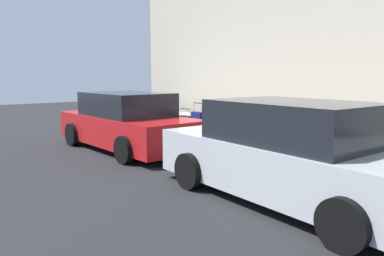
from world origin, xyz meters
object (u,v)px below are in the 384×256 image
Objects in this scene: suitcase_teal_5 at (250,132)px; suitcase_red_1 at (319,144)px; suitcase_navy_2 at (300,140)px; suitcase_silver_0 at (342,145)px; fire_hydrant at (172,118)px; suitcase_black_10 at (185,124)px; parked_car_red_1 at (127,123)px; suitcase_red_8 at (210,126)px; bollard_post at (160,116)px; suitcase_black_3 at (281,138)px; suitcase_silver_7 at (222,127)px; suitcase_navy_9 at (198,123)px; parked_car_silver_0 at (291,155)px; suitcase_maroon_6 at (237,131)px; suitcase_olive_4 at (263,135)px.

suitcase_red_1 is at bearing -179.02° from suitcase_teal_5.
suitcase_navy_2 is (0.46, 0.09, 0.03)m from suitcase_red_1.
fire_hydrant is at bearing 0.54° from suitcase_silver_0.
parked_car_red_1 is (-0.63, 2.45, 0.31)m from suitcase_black_10.
bollard_post is at bearing 3.35° from suitcase_red_8.
suitcase_teal_5 is at bearing -130.03° from parked_car_red_1.
suitcase_silver_7 is (2.13, -0.01, 0.05)m from suitcase_black_3.
suitcase_black_3 is at bearing 179.75° from suitcase_silver_7.
suitcase_silver_7 is at bearing 178.08° from suitcase_navy_9.
suitcase_teal_5 is 0.16× the size of parked_car_red_1.
suitcase_navy_9 is 1.93m from bollard_post.
bollard_post is at bearing -17.82° from parked_car_silver_0.
suitcase_silver_7 is (3.10, 0.10, 0.05)m from suitcase_red_1.
parked_car_silver_0 is at bearing 152.48° from suitcase_red_8.
suitcase_teal_5 is at bearing -178.73° from suitcase_red_8.
suitcase_silver_0 is 1.18× the size of bollard_post.
suitcase_maroon_6 reaches higher than bollard_post.
suitcase_black_10 is (2.74, 0.06, -0.07)m from suitcase_teal_5.
suitcase_black_10 reaches higher than suitcase_black_3.
suitcase_red_8 is at bearing -0.90° from suitcase_black_3.
suitcase_navy_2 is 5.14m from fire_hydrant.
parked_car_silver_0 is at bearing 157.55° from suitcase_black_10.
suitcase_red_8 reaches higher than suitcase_black_10.
suitcase_red_1 is 6.15m from bollard_post.
suitcase_navy_9 reaches higher than bollard_post.
suitcase_silver_7 is at bearing -0.25° from suitcase_black_3.
suitcase_red_1 is 2.57m from suitcase_maroon_6.
parked_car_silver_0 reaches higher than suitcase_red_1.
parked_car_silver_0 is (-4.77, 2.48, 0.26)m from suitcase_red_8.
suitcase_silver_7 is 2.51m from fire_hydrant.
suitcase_black_10 is at bearing 0.97° from suitcase_silver_0.
bollard_post is (4.08, 0.18, 0.10)m from suitcase_teal_5.
suitcase_navy_9 reaches higher than suitcase_red_8.
suitcase_olive_4 is 3.26m from suitcase_black_10.
suitcase_black_3 is at bearing -180.00° from suitcase_olive_4.
fire_hydrant is at bearing -2.41° from suitcase_black_10.
suitcase_maroon_6 reaches higher than suitcase_black_3.
bollard_post is (3.58, 0.22, 0.13)m from suitcase_maroon_6.
suitcase_silver_0 is at bearing -151.69° from parked_car_red_1.
suitcase_olive_4 is at bearing 179.36° from fire_hydrant.
suitcase_maroon_6 is (3.11, -0.01, -0.07)m from suitcase_silver_0.
parked_car_silver_0 is at bearing 130.63° from suitcase_black_3.
parked_car_silver_0 is at bearing 113.77° from suitcase_red_1.
suitcase_red_1 reaches higher than suitcase_black_10.
suitcase_maroon_6 is at bearing -4.03° from suitcase_black_3.
suitcase_black_3 is 0.15× the size of parked_car_silver_0.
parked_car_red_1 reaches higher than suitcase_teal_5.
suitcase_red_1 is at bearing -173.41° from suitcase_black_3.
suitcase_silver_7 is 1.03× the size of suitcase_red_8.
suitcase_navy_9 is at bearing -175.50° from bollard_post.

